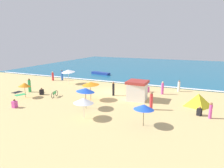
% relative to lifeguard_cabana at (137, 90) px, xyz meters
% --- Properties ---
extents(ground_plane, '(60.00, 60.00, 0.00)m').
position_rel_lifeguard_cabana_xyz_m(ground_plane, '(-4.52, 1.94, -1.20)').
color(ground_plane, '#D8B775').
extents(ocean_water, '(60.00, 44.00, 0.10)m').
position_rel_lifeguard_cabana_xyz_m(ocean_water, '(-4.52, 29.94, -1.15)').
color(ocean_water, '#196084').
rests_on(ocean_water, ground_plane).
extents(wave_breaker_foam, '(57.00, 0.70, 0.01)m').
position_rel_lifeguard_cabana_xyz_m(wave_breaker_foam, '(-4.52, 8.24, -1.09)').
color(wave_breaker_foam, white).
rests_on(wave_breaker_foam, ocean_water).
extents(lifeguard_cabana, '(2.40, 2.43, 2.35)m').
position_rel_lifeguard_cabana_xyz_m(lifeguard_cabana, '(0.00, 0.00, 0.00)').
color(lifeguard_cabana, white).
rests_on(lifeguard_cabana, ground_plane).
extents(beach_umbrella_0, '(2.39, 2.40, 1.94)m').
position_rel_lifeguard_cabana_xyz_m(beach_umbrella_0, '(2.70, -7.06, 0.48)').
color(beach_umbrella_0, '#4C3823').
rests_on(beach_umbrella_0, ground_plane).
extents(beach_umbrella_1, '(2.46, 2.48, 2.44)m').
position_rel_lifeguard_cabana_xyz_m(beach_umbrella_1, '(-13.00, 4.23, 0.93)').
color(beach_umbrella_1, silver).
rests_on(beach_umbrella_1, ground_plane).
extents(beach_umbrella_2, '(2.97, 2.97, 2.25)m').
position_rel_lifeguard_cabana_xyz_m(beach_umbrella_2, '(-5.16, -2.19, 0.81)').
color(beach_umbrella_2, '#4C3823').
rests_on(beach_umbrella_2, ground_plane).
extents(beach_umbrella_3, '(2.00, 2.02, 1.95)m').
position_rel_lifeguard_cabana_xyz_m(beach_umbrella_3, '(-13.20, -4.65, 0.45)').
color(beach_umbrella_3, '#4C3823').
rests_on(beach_umbrella_3, ground_plane).
extents(beach_umbrella_4, '(2.66, 2.66, 2.00)m').
position_rel_lifeguard_cabana_xyz_m(beach_umbrella_4, '(-2.78, -7.64, 0.52)').
color(beach_umbrella_4, silver).
rests_on(beach_umbrella_4, ground_plane).
extents(beach_umbrella_5, '(2.75, 2.74, 2.32)m').
position_rel_lifeguard_cabana_xyz_m(beach_umbrella_5, '(-4.06, -5.18, 0.83)').
color(beach_umbrella_5, '#4C3823').
rests_on(beach_umbrella_5, ground_plane).
extents(beach_tent, '(2.86, 2.65, 1.46)m').
position_rel_lifeguard_cabana_xyz_m(beach_tent, '(6.80, 0.28, -0.47)').
color(beach_tent, yellow).
rests_on(beach_tent, ground_plane).
extents(parked_bicycle, '(0.49, 1.78, 0.76)m').
position_rel_lifeguard_cabana_xyz_m(parked_bicycle, '(-10.01, -2.94, -0.81)').
color(parked_bicycle, black).
rests_on(parked_bicycle, ground_plane).
extents(beachgoer_0, '(0.41, 0.41, 1.84)m').
position_rel_lifeguard_cabana_xyz_m(beachgoer_0, '(-3.40, 0.63, -0.29)').
color(beachgoer_0, black).
rests_on(beachgoer_0, ground_plane).
extents(beachgoer_1, '(0.39, 0.39, 1.61)m').
position_rel_lifeguard_cabana_xyz_m(beachgoer_1, '(-17.19, 5.40, -0.44)').
color(beachgoer_1, red).
rests_on(beachgoer_1, ground_plane).
extents(beachgoer_2, '(0.40, 0.40, 1.55)m').
position_rel_lifeguard_cabana_xyz_m(beachgoer_2, '(7.93, -2.95, -0.44)').
color(beachgoer_2, '#D84CA5').
rests_on(beachgoer_2, ground_plane).
extents(beachgoer_3, '(0.46, 0.46, 1.73)m').
position_rel_lifeguard_cabana_xyz_m(beachgoer_3, '(2.31, 3.89, -0.37)').
color(beachgoer_3, '#D84CA5').
rests_on(beachgoer_3, ground_plane).
extents(beachgoer_4, '(0.54, 0.54, 0.80)m').
position_rel_lifeguard_cabana_xyz_m(beachgoer_4, '(-0.59, 5.20, -0.87)').
color(beachgoer_4, white).
rests_on(beachgoer_4, ground_plane).
extents(beachgoer_5, '(0.46, 0.46, 0.95)m').
position_rel_lifeguard_cabana_xyz_m(beachgoer_5, '(-11.19, -8.06, -0.80)').
color(beachgoer_5, '#D84CA5').
rests_on(beachgoer_5, ground_plane).
extents(beachgoer_6, '(0.41, 0.41, 1.60)m').
position_rel_lifeguard_cabana_xyz_m(beachgoer_6, '(4.15, 6.29, -0.45)').
color(beachgoer_6, white).
rests_on(beachgoer_6, ground_plane).
extents(beachgoer_7, '(0.53, 0.53, 0.91)m').
position_rel_lifeguard_cabana_xyz_m(beachgoer_7, '(7.00, -2.54, -0.80)').
color(beachgoer_7, black).
rests_on(beachgoer_7, ground_plane).
extents(beachgoer_8, '(0.46, 0.46, 1.92)m').
position_rel_lifeguard_cabana_xyz_m(beachgoer_8, '(2.36, -2.80, -0.27)').
color(beachgoer_8, red).
rests_on(beachgoer_8, ground_plane).
extents(beachgoer_9, '(0.53, 0.53, 0.92)m').
position_rel_lifeguard_cabana_xyz_m(beachgoer_9, '(-12.25, -2.82, -0.81)').
color(beachgoer_9, black).
rests_on(beachgoer_9, ground_plane).
extents(beachgoer_10, '(0.57, 0.57, 0.96)m').
position_rel_lifeguard_cabana_xyz_m(beachgoer_10, '(0.19, 4.20, -0.78)').
color(beachgoer_10, '#D84CA5').
rests_on(beachgoer_10, ground_plane).
extents(beachgoer_11, '(0.45, 0.45, 1.86)m').
position_rel_lifeguard_cabana_xyz_m(beachgoer_11, '(-15.86, 6.29, -0.32)').
color(beachgoer_11, blue).
rests_on(beachgoer_11, ground_plane).
extents(beachgoer_12, '(0.55, 0.55, 1.90)m').
position_rel_lifeguard_cabana_xyz_m(beachgoer_12, '(-14.76, -2.39, -0.31)').
color(beachgoer_12, green).
rests_on(beachgoer_12, ground_plane).
extents(beach_towel_0, '(1.11, 1.41, 0.01)m').
position_rel_lifeguard_cabana_xyz_m(beach_towel_0, '(-16.27, -3.24, -1.19)').
color(beach_towel_0, black).
rests_on(beach_towel_0, ground_plane).
extents(beach_towel_1, '(1.34, 1.58, 0.01)m').
position_rel_lifeguard_cabana_xyz_m(beach_towel_1, '(-14.82, -4.02, -1.19)').
color(beach_towel_1, green).
rests_on(beach_towel_1, ground_plane).
extents(small_boat_0, '(4.33, 1.85, 0.44)m').
position_rel_lifeguard_cabana_xyz_m(small_boat_0, '(-12.09, 14.09, -0.87)').
color(small_boat_0, navy).
rests_on(small_boat_0, ocean_water).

